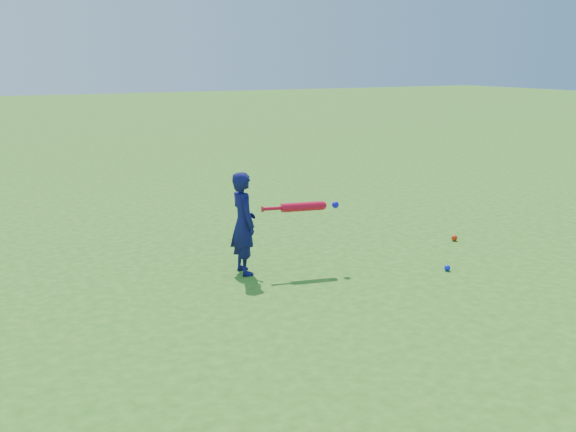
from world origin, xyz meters
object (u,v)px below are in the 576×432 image
object	(u,v)px
ground_ball_red	(454,238)
ground_ball_blue	(447,268)
child	(243,223)
bat_swing	(305,207)

from	to	relation	value
ground_ball_red	ground_ball_blue	world-z (taller)	ground_ball_red
ground_ball_red	ground_ball_blue	bearing A→B (deg)	-134.77
child	ground_ball_red	bearing A→B (deg)	-89.00
child	bat_swing	xyz separation A→B (m)	(0.66, -0.20, 0.16)
child	ground_ball_blue	world-z (taller)	child
ground_ball_red	bat_swing	world-z (taller)	bat_swing
child	ground_ball_red	xyz separation A→B (m)	(2.93, -0.07, -0.52)
ground_ball_blue	bat_swing	bearing A→B (deg)	150.50
ground_ball_red	bat_swing	bearing A→B (deg)	-176.83
child	ground_ball_blue	distance (m)	2.31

